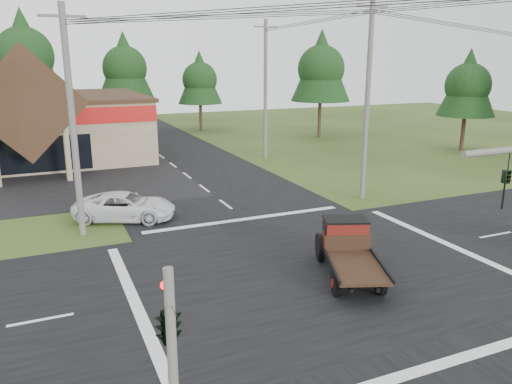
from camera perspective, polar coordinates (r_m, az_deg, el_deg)
ground at (r=20.23m, az=6.45°, el=-8.82°), size 120.00×120.00×0.00m
road_ns at (r=20.22m, az=6.45°, el=-8.79°), size 12.00×120.00×0.02m
road_ew at (r=20.22m, az=6.45°, el=-8.79°), size 120.00×12.00×0.02m
traffic_signal_corner at (r=9.97m, az=-10.05°, el=-12.80°), size 0.53×2.48×4.40m
utility_pole_nw at (r=24.15m, az=-20.25°, el=7.54°), size 2.00×0.30×10.50m
utility_pole_ne at (r=29.70m, az=12.61°, el=10.30°), size 2.00×0.30×11.50m
utility_pole_n at (r=41.83m, az=1.09°, el=11.70°), size 2.00×0.30×11.20m
tree_row_c at (r=56.96m, az=-24.99°, el=14.23°), size 7.28×7.28×13.13m
tree_row_d at (r=58.72m, az=-14.79°, el=13.77°), size 6.16×6.16×11.11m
tree_row_e at (r=58.64m, az=-6.45°, el=12.84°), size 5.04×5.04×9.09m
tree_side_ne at (r=53.51m, az=7.46°, el=14.05°), size 6.16×6.16×11.11m
tree_side_e_near at (r=49.11m, az=23.08°, el=11.37°), size 5.04×5.04×9.09m
antique_flatbed_truck at (r=19.38m, az=10.71°, el=-6.75°), size 3.59×5.35×2.09m
white_pickup at (r=26.79m, az=-14.74°, el=-1.60°), size 5.65×4.26×1.43m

